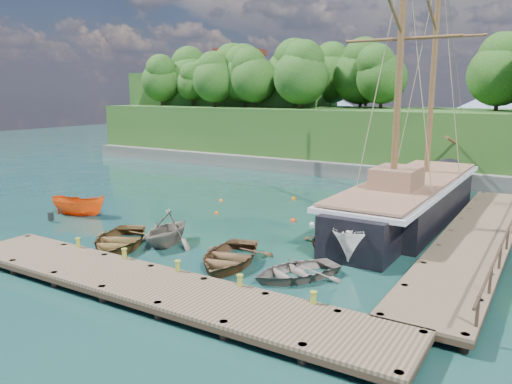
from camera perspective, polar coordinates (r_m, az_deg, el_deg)
ground at (r=25.74m, az=-4.90°, el=-6.05°), size 160.00×160.00×0.00m
dock_near at (r=19.68m, az=-11.58°, el=-10.51°), size 20.00×3.20×1.10m
dock_east at (r=27.84m, az=23.98°, el=-4.73°), size 3.20×24.00×1.10m
bollard_0 at (r=24.92m, az=-19.53°, el=-7.28°), size 0.26×0.26×0.45m
bollard_1 at (r=22.76m, az=-14.70°, el=-8.77°), size 0.26×0.26×0.45m
bollard_2 at (r=20.80m, az=-8.86°, el=-10.47°), size 0.26×0.26×0.45m
bollard_3 at (r=19.13m, az=-1.83°, el=-12.35°), size 0.26×0.26×0.45m
bollard_4 at (r=17.80m, az=6.52°, el=-14.32°), size 0.26×0.26×0.45m
rowboat_0 at (r=26.17m, az=-15.36°, el=-6.13°), size 5.43×5.98×1.02m
rowboat_1 at (r=26.10m, az=-10.12°, el=-5.94°), size 3.69×4.10×1.92m
rowboat_2 at (r=22.91m, az=-3.12°, el=-8.26°), size 4.50×5.47×0.99m
rowboat_3 at (r=21.37m, az=4.49°, el=-9.75°), size 4.46×4.86×0.82m
rowboat_4 at (r=25.28m, az=8.40°, el=-6.46°), size 4.06×4.75×0.83m
motorboat_orange at (r=33.54m, az=-19.51°, el=-2.53°), size 3.95×2.39×1.43m
cabin_boat_white at (r=24.63m, az=11.90°, el=-7.07°), size 2.18×5.22×1.98m
schooner at (r=31.82m, az=17.16°, el=-1.17°), size 4.90×26.11×18.90m
mooring_buoy_0 at (r=33.09m, az=-10.00°, el=-2.22°), size 0.29×0.29×0.29m
mooring_buoy_1 at (r=32.19m, az=-4.53°, el=-2.46°), size 0.27×0.27×0.27m
mooring_buoy_2 at (r=30.33m, az=4.28°, el=-3.33°), size 0.36×0.36×0.36m
mooring_buoy_3 at (r=29.57m, az=6.40°, el=-3.76°), size 0.32×0.32×0.32m
mooring_buoy_4 at (r=35.80m, az=-4.02°, el=-1.04°), size 0.29×0.29×0.29m
mooring_buoy_5 at (r=36.42m, az=4.35°, el=-0.83°), size 0.34×0.34×0.34m
headland at (r=58.05m, az=3.28°, el=9.26°), size 51.00×19.31×12.90m
distant_ridge at (r=90.35m, az=25.26°, el=8.22°), size 117.00×40.00×10.00m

